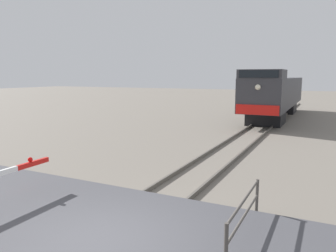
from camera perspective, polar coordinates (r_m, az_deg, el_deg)
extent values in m
plane|color=slate|center=(7.50, -11.77, -19.90)|extent=(160.00, 160.00, 0.00)
cube|color=#59544C|center=(7.89, -16.11, -17.95)|extent=(0.08, 80.00, 0.15)
cube|color=#59544C|center=(7.10, -6.90, -20.87)|extent=(0.08, 80.00, 0.15)
cube|color=#47474C|center=(7.47, -11.79, -19.36)|extent=(36.00, 5.92, 0.16)
cube|color=black|center=(25.44, 16.72, 1.49)|extent=(2.47, 3.20, 1.05)
cube|color=black|center=(33.99, 19.20, 3.12)|extent=(2.47, 3.20, 1.05)
cube|color=#333338|center=(29.58, 18.29, 5.68)|extent=(2.90, 15.79, 2.34)
cube|color=#333338|center=(23.10, 16.14, 8.68)|extent=(2.84, 2.71, 0.60)
cube|color=black|center=(21.74, 15.48, 8.72)|extent=(2.47, 0.06, 0.48)
cube|color=red|center=(21.83, 15.23, 2.73)|extent=(2.76, 0.08, 0.64)
sphere|color=#F2EACC|center=(21.73, 15.38, 6.55)|extent=(0.36, 0.36, 0.36)
cube|color=red|center=(10.51, -22.46, -6.06)|extent=(0.10, 1.13, 0.14)
sphere|color=red|center=(10.43, -22.87, -5.41)|extent=(0.14, 0.14, 0.14)
cylinder|color=#4C4742|center=(6.45, 10.06, -20.14)|extent=(0.08, 0.08, 0.95)
cylinder|color=#4C4742|center=(8.93, 15.22, -11.87)|extent=(0.08, 0.08, 0.95)
cylinder|color=#4C4742|center=(7.50, 13.23, -12.31)|extent=(0.06, 2.80, 0.06)
cylinder|color=#4C4742|center=(7.64, 13.12, -15.02)|extent=(0.06, 2.80, 0.06)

